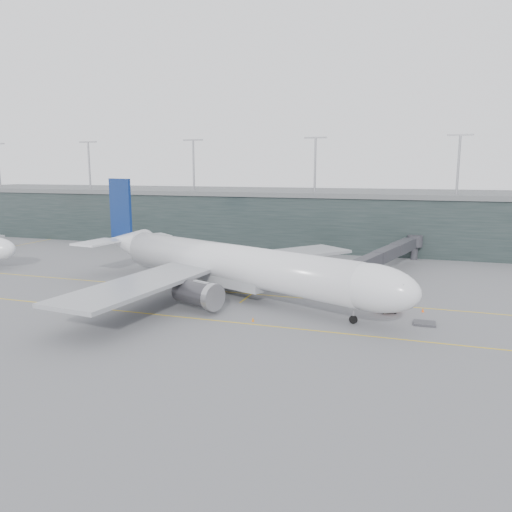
% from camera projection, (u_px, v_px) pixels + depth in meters
% --- Properties ---
extents(ground, '(320.00, 320.00, 0.00)m').
position_uv_depth(ground, '(233.00, 287.00, 91.17)').
color(ground, slate).
rests_on(ground, ground).
extents(taxiline_a, '(160.00, 0.25, 0.02)m').
position_uv_depth(taxiline_a, '(225.00, 292.00, 87.43)').
color(taxiline_a, gold).
rests_on(taxiline_a, ground).
extents(taxiline_b, '(160.00, 0.25, 0.02)m').
position_uv_depth(taxiline_b, '(184.00, 317.00, 72.46)').
color(taxiline_b, gold).
rests_on(taxiline_b, ground).
extents(taxiline_lead_main, '(0.25, 60.00, 0.02)m').
position_uv_depth(taxiline_lead_main, '(287.00, 268.00, 108.35)').
color(taxiline_lead_main, gold).
rests_on(taxiline_lead_main, ground).
extents(terminal, '(240.00, 36.00, 29.00)m').
position_uv_depth(terminal, '(304.00, 216.00, 144.11)').
color(terminal, black).
rests_on(terminal, ground).
extents(main_aircraft, '(65.88, 60.81, 19.29)m').
position_uv_depth(main_aircraft, '(230.00, 264.00, 83.85)').
color(main_aircraft, silver).
rests_on(main_aircraft, ground).
extents(jet_bridge, '(11.86, 43.73, 5.77)m').
position_uv_depth(jet_bridge, '(383.00, 252.00, 102.68)').
color(jet_bridge, '#2E2E34').
rests_on(jet_bridge, ground).
extents(gse_cart, '(2.87, 2.35, 1.69)m').
position_uv_depth(gse_cart, '(388.00, 307.00, 74.64)').
color(gse_cart, '#B0280C').
rests_on(gse_cart, ground).
extents(baggage_dolly, '(2.96, 2.37, 0.30)m').
position_uv_depth(baggage_dolly, '(424.00, 323.00, 69.15)').
color(baggage_dolly, '#36363B').
rests_on(baggage_dolly, ground).
extents(uld_a, '(2.30, 2.03, 1.77)m').
position_uv_depth(uld_a, '(230.00, 269.00, 102.37)').
color(uld_a, '#333237').
rests_on(uld_a, ground).
extents(uld_b, '(2.59, 2.33, 1.94)m').
position_uv_depth(uld_b, '(245.00, 268.00, 103.50)').
color(uld_b, '#333237').
rests_on(uld_b, ground).
extents(uld_c, '(2.45, 2.17, 1.89)m').
position_uv_depth(uld_c, '(246.00, 271.00, 100.46)').
color(uld_c, '#333237').
rests_on(uld_c, ground).
extents(cone_nose, '(0.40, 0.40, 0.64)m').
position_uv_depth(cone_nose, '(423.00, 310.00, 75.06)').
color(cone_nose, '#FB580D').
rests_on(cone_nose, ground).
extents(cone_wing_stbd, '(0.40, 0.40, 0.64)m').
position_uv_depth(cone_wing_stbd, '(253.00, 319.00, 70.43)').
color(cone_wing_stbd, orange).
rests_on(cone_wing_stbd, ground).
extents(cone_wing_port, '(0.43, 0.43, 0.68)m').
position_uv_depth(cone_wing_port, '(282.00, 276.00, 98.26)').
color(cone_wing_port, '#F0350D').
rests_on(cone_wing_port, ground).
extents(cone_tail, '(0.50, 0.50, 0.80)m').
position_uv_depth(cone_tail, '(175.00, 294.00, 84.14)').
color(cone_tail, orange).
rests_on(cone_tail, ground).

